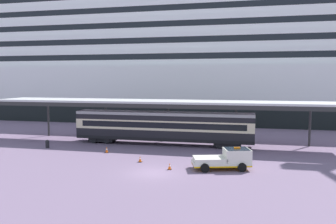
# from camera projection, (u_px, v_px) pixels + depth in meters

# --- Properties ---
(ground_plane) EXTENTS (400.00, 400.00, 0.00)m
(ground_plane) POSITION_uv_depth(u_px,v_px,m) (153.00, 173.00, 29.59)
(ground_plane) COLOR slate
(cruise_ship) EXTENTS (135.87, 29.20, 35.80)m
(cruise_ship) POSITION_uv_depth(u_px,v_px,m) (234.00, 62.00, 70.18)
(cruise_ship) COLOR black
(cruise_ship) RESTS_ON ground
(platform_canopy) EXTENTS (44.29, 5.37, 5.50)m
(platform_canopy) POSITION_uv_depth(u_px,v_px,m) (164.00, 103.00, 42.14)
(platform_canopy) COLOR silver
(platform_canopy) RESTS_ON ground
(train_carriage) EXTENTS (22.24, 2.81, 4.11)m
(train_carriage) POSITION_uv_depth(u_px,v_px,m) (163.00, 126.00, 42.04)
(train_carriage) COLOR black
(train_carriage) RESTS_ON ground
(service_truck) EXTENTS (5.55, 3.36, 2.02)m
(service_truck) POSITION_uv_depth(u_px,v_px,m) (227.00, 158.00, 30.67)
(service_truck) COLOR silver
(service_truck) RESTS_ON ground
(traffic_cone_near) EXTENTS (0.36, 0.36, 0.68)m
(traffic_cone_near) POSITION_uv_depth(u_px,v_px,m) (107.00, 150.00, 37.50)
(traffic_cone_near) COLOR black
(traffic_cone_near) RESTS_ON ground
(traffic_cone_mid) EXTENTS (0.36, 0.36, 0.60)m
(traffic_cone_mid) POSITION_uv_depth(u_px,v_px,m) (170.00, 166.00, 30.55)
(traffic_cone_mid) COLOR black
(traffic_cone_mid) RESTS_ON ground
(traffic_cone_far) EXTENTS (0.36, 0.36, 0.61)m
(traffic_cone_far) POSITION_uv_depth(u_px,v_px,m) (140.00, 159.00, 33.28)
(traffic_cone_far) COLOR black
(traffic_cone_far) RESTS_ON ground
(quay_bollard) EXTENTS (0.48, 0.48, 0.96)m
(quay_bollard) POSITION_uv_depth(u_px,v_px,m) (47.00, 143.00, 40.24)
(quay_bollard) COLOR black
(quay_bollard) RESTS_ON ground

